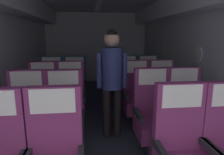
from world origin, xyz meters
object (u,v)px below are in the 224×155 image
seat_b_left_aisle (65,122)px  flight_attendant (112,73)px  seat_d_right_aisle (148,85)px  seat_a_right_window (183,155)px  seat_b_left_window (28,122)px  seat_b_right_aisle (185,115)px  seat_c_left_window (44,100)px  seat_d_left_aisle (75,87)px  seat_c_left_aisle (71,100)px  seat_c_right_window (137,97)px  seat_d_right_window (128,85)px  seat_b_right_window (153,117)px  seat_d_left_window (52,88)px  seat_c_right_aisle (162,96)px

seat_b_left_aisle → flight_attendant: 0.90m
seat_b_left_aisle → seat_d_right_aisle: same height
seat_d_right_aisle → seat_a_right_window: bearing=-100.1°
seat_b_left_window → seat_b_left_aisle: 0.43m
seat_b_left_aisle → seat_b_right_aisle: 1.52m
seat_b_left_aisle → seat_d_right_aisle: (1.54, 1.66, 0.00)m
seat_c_left_window → seat_d_left_aisle: same height
seat_b_left_window → seat_c_left_aisle: 0.93m
seat_a_right_window → seat_c_right_window: (-0.00, 1.67, 0.00)m
seat_d_left_aisle → seat_d_right_window: (1.08, 0.01, 0.00)m
seat_c_left_window → seat_b_right_window: bearing=-28.8°
seat_b_right_window → seat_d_left_window: (-1.54, 1.65, 0.00)m
seat_d_right_aisle → seat_c_left_aisle: bearing=-152.0°
seat_c_left_window → seat_d_right_aisle: (1.97, 0.81, 0.00)m
seat_c_left_window → seat_c_right_aisle: bearing=0.0°
seat_c_right_aisle → seat_d_left_aisle: size_ratio=1.00×
seat_d_left_aisle → seat_b_right_window: bearing=-56.7°
seat_b_right_aisle → seat_c_right_aisle: same height
seat_c_right_window → flight_attendant: (-0.47, -0.43, 0.50)m
seat_d_left_window → seat_d_left_aisle: bearing=-0.5°
seat_b_right_window → seat_d_left_aisle: size_ratio=1.00×
seat_a_right_window → seat_c_left_aisle: bearing=123.4°
seat_b_left_window → seat_d_left_aisle: same height
seat_b_left_aisle → seat_c_left_aisle: bearing=90.0°
seat_b_left_aisle → seat_d_left_aisle: size_ratio=1.00×
seat_c_left_window → seat_c_left_aisle: 0.43m
seat_c_left_aisle → seat_c_right_window: bearing=0.5°
flight_attendant → seat_b_left_aisle: bearing=-162.1°
seat_b_left_window → seat_b_right_aisle: size_ratio=1.00×
seat_b_right_aisle → seat_b_right_window: 0.43m
seat_b_right_aisle → seat_c_right_window: size_ratio=1.00×
seat_d_right_window → seat_b_right_aisle: bearing=-75.5°
seat_c_left_aisle → seat_d_left_window: same height
seat_d_left_aisle → seat_d_right_window: bearing=0.7°
seat_b_right_window → seat_d_right_aisle: 1.71m
seat_d_left_window → flight_attendant: flight_attendant is taller
seat_c_right_aisle → seat_d_left_window: (-1.97, 0.81, 0.00)m
seat_b_left_aisle → seat_d_left_aisle: same height
seat_c_right_aisle → seat_c_right_window: same height
seat_c_left_window → seat_a_right_window: bearing=-47.5°
seat_a_right_window → seat_d_right_aisle: bearing=79.9°
seat_a_right_window → seat_c_left_window: (-1.53, 1.66, 0.00)m
seat_b_left_window → seat_c_left_aisle: bearing=62.3°
seat_b_left_aisle → seat_c_left_window: 0.95m
seat_d_right_aisle → seat_d_right_window: size_ratio=1.00×
seat_d_right_aisle → seat_c_right_aisle: bearing=-90.4°
seat_b_left_window → seat_b_right_aisle: 1.96m
seat_a_right_window → seat_d_left_window: (-1.54, 2.48, 0.00)m
seat_d_left_window → seat_d_left_aisle: (0.45, -0.00, 0.00)m
seat_b_right_aisle → seat_c_right_window: (-0.43, 0.84, 0.00)m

